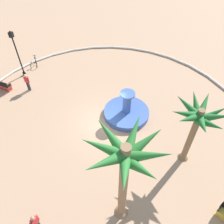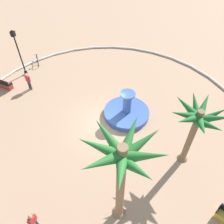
% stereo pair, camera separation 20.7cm
% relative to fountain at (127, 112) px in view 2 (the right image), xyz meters
% --- Properties ---
extents(ground_plane, '(80.00, 80.00, 0.00)m').
position_rel_fountain_xyz_m(ground_plane, '(1.28, -1.37, -0.32)').
color(ground_plane, tan).
extents(plaza_curb, '(22.84, 22.84, 0.20)m').
position_rel_fountain_xyz_m(plaza_curb, '(1.28, -1.37, -0.22)').
color(plaza_curb, silver).
rests_on(plaza_curb, ground).
extents(fountain, '(3.59, 3.59, 2.30)m').
position_rel_fountain_xyz_m(fountain, '(0.00, 0.00, 0.00)').
color(fountain, '#38569E').
rests_on(fountain, ground).
extents(palm_tree_by_curb, '(3.63, 3.63, 6.63)m').
position_rel_fountain_xyz_m(palm_tree_by_curb, '(7.56, 1.18, 4.85)').
color(palm_tree_by_curb, '#8E6B4C').
rests_on(palm_tree_by_curb, ground).
extents(palm_tree_mid_plaza, '(3.43, 3.43, 4.87)m').
position_rel_fountain_xyz_m(palm_tree_mid_plaza, '(3.01, 4.51, 3.55)').
color(palm_tree_mid_plaza, brown).
rests_on(palm_tree_mid_plaza, ground).
extents(bench_west, '(0.79, 1.67, 1.00)m').
position_rel_fountain_xyz_m(bench_west, '(-0.61, -11.34, 0.02)').
color(bench_west, '#B73D33').
rests_on(bench_west, ground).
extents(lamppost, '(0.32, 0.32, 4.52)m').
position_rel_fountain_xyz_m(lamppost, '(-2.94, -10.58, 2.32)').
color(lamppost, black).
rests_on(lamppost, ground).
extents(bicycle_red_frame, '(1.47, 0.99, 0.94)m').
position_rel_fountain_xyz_m(bicycle_red_frame, '(-4.93, -10.32, 0.06)').
color(bicycle_red_frame, black).
rests_on(bicycle_red_frame, ground).
extents(person_cyclist_helmet, '(0.24, 0.53, 1.70)m').
position_rel_fountain_xyz_m(person_cyclist_helmet, '(-1.01, -9.02, 0.63)').
color(person_cyclist_helmet, '#33333D').
rests_on(person_cyclist_helmet, ground).
extents(person_cyclist_photo, '(0.51, 0.29, 1.67)m').
position_rel_fountain_xyz_m(person_cyclist_photo, '(9.44, -2.95, 0.61)').
color(person_cyclist_photo, '#33333D').
rests_on(person_cyclist_photo, ground).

